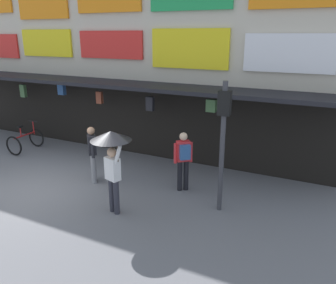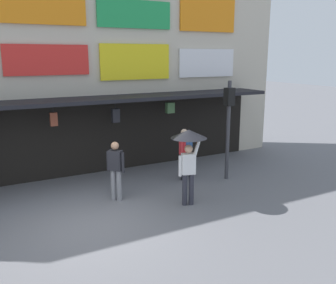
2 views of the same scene
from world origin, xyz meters
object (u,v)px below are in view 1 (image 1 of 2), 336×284
Objects in this scene: bicycle_parked at (26,141)px; pedestrian_in_purple at (183,157)px; pedestrian_in_blue at (92,151)px; traffic_light_far at (223,127)px; pedestrian_with_umbrella at (112,149)px.

bicycle_parked is 6.67m from pedestrian_in_purple.
pedestrian_in_blue reaches higher than bicycle_parked.
bicycle_parked is at bearing 172.27° from traffic_light_far.
pedestrian_in_blue is 2.13m from pedestrian_with_umbrella.
pedestrian_with_umbrella is (-1.01, -1.87, 0.66)m from pedestrian_in_purple.
traffic_light_far reaches higher than pedestrian_in_purple.
pedestrian_in_blue is at bearing -166.34° from pedestrian_in_purple.
pedestrian_with_umbrella is at bearing -118.35° from pedestrian_in_purple.
pedestrian_with_umbrella is at bearing -150.40° from traffic_light_far.
pedestrian_with_umbrella is (-2.26, -1.28, -0.50)m from traffic_light_far.
traffic_light_far is at bearing 29.60° from pedestrian_with_umbrella.
pedestrian_in_purple is 1.00× the size of pedestrian_in_blue.
traffic_light_far is at bearing -25.09° from pedestrian_in_purple.
bicycle_parked is 6.22m from pedestrian_with_umbrella.
pedestrian_with_umbrella is (1.59, -1.24, 0.69)m from pedestrian_in_blue.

